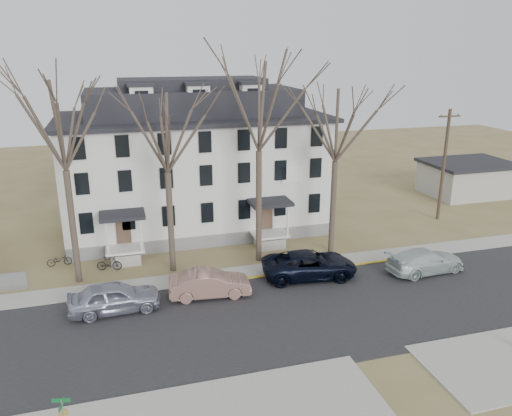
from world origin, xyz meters
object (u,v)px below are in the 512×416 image
object	(u,v)px
tree_center	(259,100)
bicycle_right	(109,264)
tree_mid_left	(165,127)
car_tan	(210,284)
street_sign	(63,416)
car_navy	(310,265)
tree_mid_right	(337,120)
boarding_house	(195,163)
tree_far_left	(60,119)
utility_pole_far	(444,164)
car_white	(425,261)
bicycle_left	(59,260)
car_silver	(114,298)

from	to	relation	value
tree_center	bicycle_right	bearing A→B (deg)	173.97
tree_mid_left	car_tan	world-z (taller)	tree_mid_left
car_tan	tree_center	bearing A→B (deg)	-39.71
street_sign	car_navy	bearing A→B (deg)	50.65
tree_mid_left	tree_mid_right	size ratio (longest dim) A/B	1.00
boarding_house	tree_far_left	xyz separation A→B (m)	(-9.00, -8.15, 4.96)
utility_pole_far	car_white	xyz separation A→B (m)	(-7.41, -9.12, -4.13)
boarding_house	tree_far_left	size ratio (longest dim) A/B	1.52
boarding_house	tree_mid_right	size ratio (longest dim) A/B	1.63
car_tan	bicycle_right	size ratio (longest dim) A/B	2.93
boarding_house	bicycle_right	distance (m)	11.16
tree_center	bicycle_left	xyz separation A→B (m)	(-13.39, 2.77, -10.66)
bicycle_right	street_sign	bearing A→B (deg)	-172.09
car_white	street_sign	distance (m)	23.92
tree_mid_right	car_tan	bearing A→B (deg)	-156.16
boarding_house	tree_center	bearing A→B (deg)	-69.80
utility_pole_far	bicycle_right	xyz separation A→B (m)	(-27.60, -3.13, -4.41)
bicycle_left	tree_far_left	bearing A→B (deg)	-156.85
car_tan	street_sign	size ratio (longest dim) A/B	2.09
tree_mid_left	bicycle_right	distance (m)	10.04
boarding_house	car_white	size ratio (longest dim) A/B	3.88
tree_center	car_white	distance (m)	15.24
boarding_house	car_navy	size ratio (longest dim) A/B	3.40
car_tan	street_sign	world-z (taller)	street_sign
car_tan	boarding_house	bearing A→B (deg)	-0.86
tree_center	car_silver	distance (m)	14.91
car_tan	tree_far_left	bearing A→B (deg)	65.71
bicycle_right	street_sign	distance (m)	15.96
car_silver	car_navy	distance (m)	12.28
utility_pole_far	car_navy	distance (m)	17.42
car_silver	tree_far_left	bearing A→B (deg)	22.62
tree_far_left	street_sign	xyz separation A→B (m)	(0.31, -14.77, -8.78)
bicycle_right	boarding_house	bearing A→B (deg)	-31.41
tree_mid_left	car_silver	distance (m)	10.60
tree_mid_right	car_navy	distance (m)	9.92
boarding_house	tree_mid_left	size ratio (longest dim) A/B	1.63
boarding_house	tree_mid_left	bearing A→B (deg)	-110.20
tree_mid_left	tree_center	distance (m)	6.18
tree_mid_right	car_white	bearing A→B (deg)	-46.98
tree_far_left	tree_center	world-z (taller)	tree_center
car_silver	car_navy	size ratio (longest dim) A/B	0.83
utility_pole_far	car_tan	size ratio (longest dim) A/B	1.95
tree_mid_left	car_tan	bearing A→B (deg)	-68.79
tree_center	street_sign	world-z (taller)	tree_center
boarding_house	car_tan	bearing A→B (deg)	-96.02
tree_far_left	tree_mid_right	bearing A→B (deg)	0.00
utility_pole_far	bicycle_right	bearing A→B (deg)	-173.53
bicycle_left	tree_mid_right	bearing A→B (deg)	-101.78
tree_far_left	boarding_house	bearing A→B (deg)	42.18
tree_mid_right	street_sign	distance (m)	24.05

